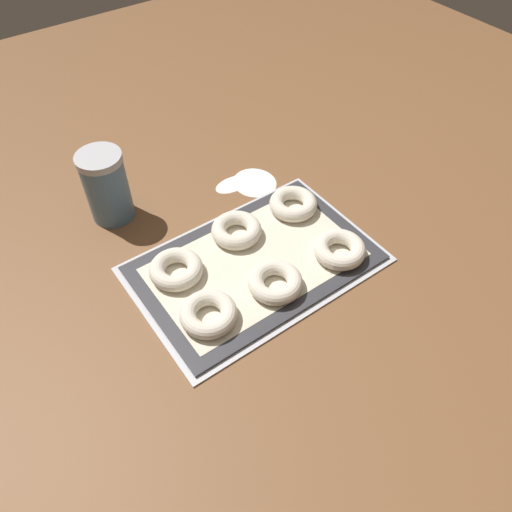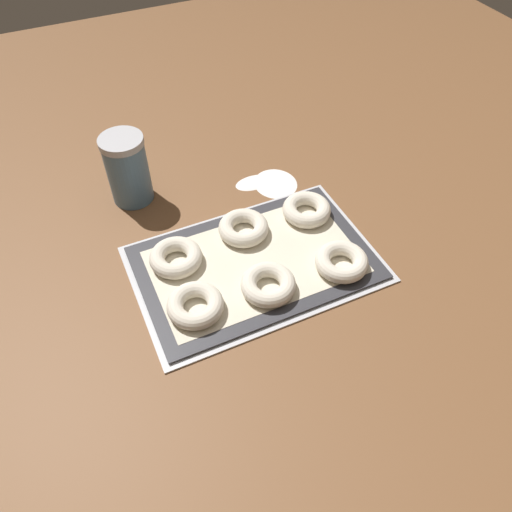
{
  "view_description": "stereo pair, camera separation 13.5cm",
  "coord_description": "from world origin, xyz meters",
  "px_view_note": "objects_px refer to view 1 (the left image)",
  "views": [
    {
      "loc": [
        -0.41,
        -0.56,
        0.81
      ],
      "look_at": [
        0.0,
        0.01,
        0.03
      ],
      "focal_mm": 35.0,
      "sensor_mm": 36.0,
      "label": 1
    },
    {
      "loc": [
        -0.29,
        -0.62,
        0.81
      ],
      "look_at": [
        0.0,
        0.01,
        0.03
      ],
      "focal_mm": 35.0,
      "sensor_mm": 36.0,
      "label": 2
    }
  ],
  "objects_px": {
    "bagel_front_left": "(209,314)",
    "bagel_front_right": "(340,249)",
    "baking_tray": "(256,263)",
    "flour_canister": "(106,186)",
    "bagel_front_center": "(275,282)",
    "bagel_back_right": "(293,204)",
    "bagel_back_center": "(236,230)",
    "bagel_back_left": "(176,269)"
  },
  "relations": [
    {
      "from": "bagel_front_center",
      "to": "bagel_back_right",
      "type": "distance_m",
      "value": 0.24
    },
    {
      "from": "bagel_front_center",
      "to": "bagel_back_right",
      "type": "height_order",
      "value": "same"
    },
    {
      "from": "flour_canister",
      "to": "bagel_back_center",
      "type": "bearing_deg",
      "value": -51.19
    },
    {
      "from": "bagel_back_center",
      "to": "flour_canister",
      "type": "bearing_deg",
      "value": 128.81
    },
    {
      "from": "bagel_front_center",
      "to": "bagel_back_left",
      "type": "distance_m",
      "value": 0.21
    },
    {
      "from": "bagel_front_left",
      "to": "bagel_front_right",
      "type": "height_order",
      "value": "same"
    },
    {
      "from": "bagel_front_center",
      "to": "bagel_front_left",
      "type": "bearing_deg",
      "value": 175.19
    },
    {
      "from": "bagel_front_center",
      "to": "bagel_front_right",
      "type": "bearing_deg",
      "value": -3.18
    },
    {
      "from": "bagel_front_center",
      "to": "flour_canister",
      "type": "relative_size",
      "value": 0.66
    },
    {
      "from": "bagel_back_right",
      "to": "bagel_front_center",
      "type": "bearing_deg",
      "value": -137.37
    },
    {
      "from": "bagel_back_left",
      "to": "bagel_back_right",
      "type": "height_order",
      "value": "same"
    },
    {
      "from": "baking_tray",
      "to": "bagel_front_center",
      "type": "relative_size",
      "value": 4.59
    },
    {
      "from": "bagel_back_center",
      "to": "flour_canister",
      "type": "distance_m",
      "value": 0.31
    },
    {
      "from": "bagel_front_center",
      "to": "bagel_back_left",
      "type": "height_order",
      "value": "same"
    },
    {
      "from": "baking_tray",
      "to": "bagel_back_right",
      "type": "relative_size",
      "value": 4.59
    },
    {
      "from": "bagel_front_right",
      "to": "bagel_back_left",
      "type": "relative_size",
      "value": 1.0
    },
    {
      "from": "bagel_back_left",
      "to": "flour_canister",
      "type": "relative_size",
      "value": 0.66
    },
    {
      "from": "baking_tray",
      "to": "bagel_front_left",
      "type": "bearing_deg",
      "value": -157.22
    },
    {
      "from": "bagel_front_center",
      "to": "flour_canister",
      "type": "xyz_separation_m",
      "value": [
        -0.17,
        0.4,
        0.06
      ]
    },
    {
      "from": "bagel_back_left",
      "to": "flour_canister",
      "type": "bearing_deg",
      "value": 95.4
    },
    {
      "from": "bagel_back_right",
      "to": "flour_canister",
      "type": "relative_size",
      "value": 0.66
    },
    {
      "from": "bagel_front_center",
      "to": "bagel_back_center",
      "type": "height_order",
      "value": "same"
    },
    {
      "from": "bagel_back_center",
      "to": "bagel_back_right",
      "type": "height_order",
      "value": "same"
    },
    {
      "from": "bagel_front_left",
      "to": "bagel_front_right",
      "type": "distance_m",
      "value": 0.32
    },
    {
      "from": "baking_tray",
      "to": "bagel_front_right",
      "type": "xyz_separation_m",
      "value": [
        0.15,
        -0.09,
        0.02
      ]
    },
    {
      "from": "bagel_front_left",
      "to": "baking_tray",
      "type": "bearing_deg",
      "value": 22.78
    },
    {
      "from": "bagel_front_right",
      "to": "bagel_back_center",
      "type": "distance_m",
      "value": 0.23
    },
    {
      "from": "bagel_back_right",
      "to": "flour_canister",
      "type": "bearing_deg",
      "value": 145.05
    },
    {
      "from": "bagel_front_left",
      "to": "bagel_front_right",
      "type": "bearing_deg",
      "value": -3.96
    },
    {
      "from": "bagel_front_right",
      "to": "bagel_front_center",
      "type": "bearing_deg",
      "value": 176.82
    },
    {
      "from": "baking_tray",
      "to": "flour_canister",
      "type": "relative_size",
      "value": 3.01
    },
    {
      "from": "bagel_front_right",
      "to": "bagel_back_left",
      "type": "xyz_separation_m",
      "value": [
        -0.31,
        0.16,
        0.0
      ]
    },
    {
      "from": "bagel_front_right",
      "to": "bagel_back_right",
      "type": "bearing_deg",
      "value": 86.6
    },
    {
      "from": "bagel_front_left",
      "to": "bagel_front_center",
      "type": "relative_size",
      "value": 1.0
    },
    {
      "from": "baking_tray",
      "to": "bagel_back_right",
      "type": "xyz_separation_m",
      "value": [
        0.17,
        0.08,
        0.02
      ]
    },
    {
      "from": "bagel_back_center",
      "to": "bagel_front_right",
      "type": "bearing_deg",
      "value": -50.51
    },
    {
      "from": "bagel_front_left",
      "to": "bagel_back_center",
      "type": "distance_m",
      "value": 0.23
    },
    {
      "from": "bagel_front_left",
      "to": "bagel_back_right",
      "type": "relative_size",
      "value": 1.0
    },
    {
      "from": "bagel_back_right",
      "to": "bagel_back_left",
      "type": "bearing_deg",
      "value": -177.32
    },
    {
      "from": "baking_tray",
      "to": "bagel_front_center",
      "type": "distance_m",
      "value": 0.08
    },
    {
      "from": "bagel_front_left",
      "to": "bagel_front_center",
      "type": "distance_m",
      "value": 0.15
    },
    {
      "from": "baking_tray",
      "to": "flour_canister",
      "type": "height_order",
      "value": "flour_canister"
    }
  ]
}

